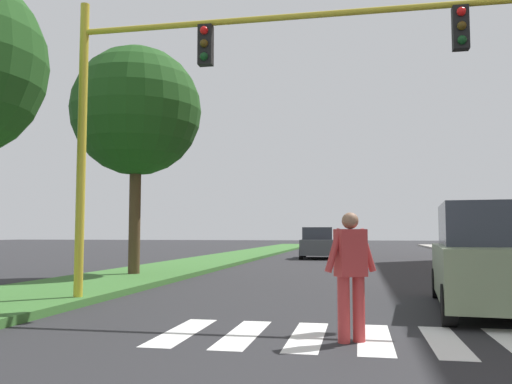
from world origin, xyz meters
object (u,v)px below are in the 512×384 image
traffic_light_gantry (203,83)px  pedestrian_performer (351,270)px  suv_crossing (491,260)px  sedan_midblock (318,244)px  tree_mid (137,112)px

traffic_light_gantry → pedestrian_performer: (2.84, -2.72, -3.42)m
traffic_light_gantry → suv_crossing: (5.33, 0.59, -3.42)m
suv_crossing → sedan_midblock: bearing=103.3°
suv_crossing → sedan_midblock: 20.05m
pedestrian_performer → sedan_midblock: (-2.13, 22.82, -0.14)m
tree_mid → sedan_midblock: 15.57m
tree_mid → traffic_light_gantry: bearing=-56.2°
traffic_light_gantry → pedestrian_performer: traffic_light_gantry is taller
tree_mid → sedan_midblock: (4.68, 14.16, -4.49)m
sedan_midblock → suv_crossing: bearing=-76.7°
tree_mid → traffic_light_gantry: tree_mid is taller
tree_mid → suv_crossing: (9.30, -5.35, -4.35)m
sedan_midblock → traffic_light_gantry: bearing=-92.0°
traffic_light_gantry → suv_crossing: 6.36m
pedestrian_performer → tree_mid: bearing=128.2°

